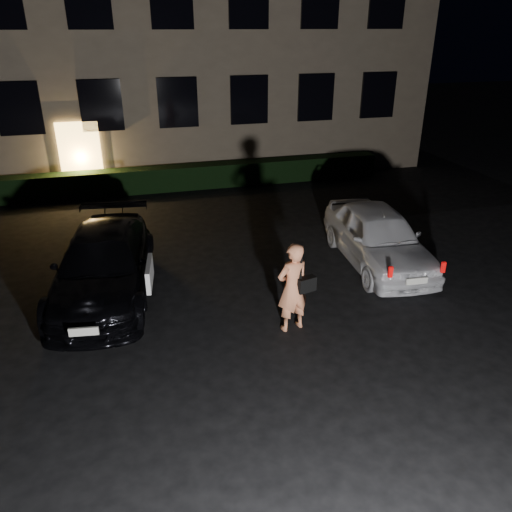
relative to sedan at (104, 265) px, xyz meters
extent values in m
plane|color=black|center=(2.78, -3.06, -0.70)|extent=(80.00, 80.00, 0.00)
cube|color=#726351|center=(2.78, 11.94, 5.30)|extent=(20.00, 8.00, 12.00)
cube|color=#FFC25B|center=(-0.72, 7.88, 0.55)|extent=(1.40, 0.10, 2.50)
cube|color=black|center=(-2.42, 7.88, 2.30)|extent=(1.40, 0.10, 1.70)
cube|color=black|center=(0.18, 7.88, 2.30)|extent=(1.40, 0.10, 1.70)
cube|color=black|center=(2.78, 7.88, 2.30)|extent=(1.40, 0.10, 1.70)
cube|color=black|center=(5.38, 7.88, 2.30)|extent=(1.40, 0.10, 1.70)
cube|color=black|center=(7.98, 7.88, 2.30)|extent=(1.40, 0.10, 1.70)
cube|color=black|center=(10.58, 7.88, 2.30)|extent=(1.40, 0.10, 1.70)
cube|color=black|center=(0.18, 7.88, 5.50)|extent=(1.40, 0.10, 1.70)
cube|color=black|center=(2.78, 7.88, 5.50)|extent=(1.40, 0.10, 1.70)
cube|color=black|center=(5.38, 7.88, 5.50)|extent=(1.40, 0.10, 1.70)
cube|color=black|center=(7.98, 7.88, 5.50)|extent=(1.40, 0.10, 1.70)
cube|color=black|center=(10.58, 7.88, 5.50)|extent=(1.40, 0.10, 1.70)
cube|color=black|center=(2.78, 7.44, -0.28)|extent=(15.00, 0.70, 0.85)
imported|color=black|center=(0.00, 0.00, 0.00)|extent=(2.62, 5.07, 1.41)
cube|color=white|center=(0.93, -1.03, 0.17)|extent=(0.23, 1.01, 0.47)
cube|color=silver|center=(-0.35, -2.49, -0.09)|extent=(0.51, 0.11, 0.16)
imported|color=white|center=(6.57, -0.17, 0.02)|extent=(2.04, 4.37, 1.45)
cube|color=red|center=(5.81, -2.14, 0.09)|extent=(0.09, 0.06, 0.24)
cube|color=red|center=(7.01, -2.24, 0.09)|extent=(0.09, 0.06, 0.24)
cube|color=silver|center=(6.41, -2.24, -0.16)|extent=(0.48, 0.08, 0.14)
imported|color=#F29061|center=(3.52, -2.45, 0.21)|extent=(0.75, 0.58, 1.84)
cube|color=black|center=(3.78, -2.52, 0.28)|extent=(0.40, 0.25, 0.29)
cube|color=black|center=(3.65, -2.51, 0.70)|extent=(0.05, 0.07, 0.57)
camera|label=1|loc=(0.61, -10.38, 4.79)|focal=35.00mm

